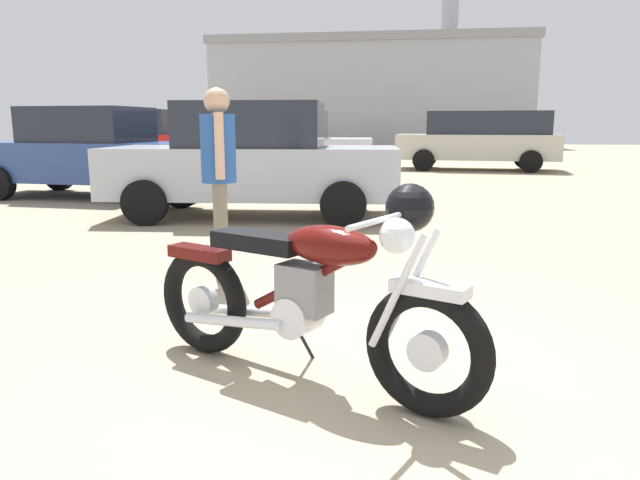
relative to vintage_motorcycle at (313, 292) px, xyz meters
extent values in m
plane|color=gray|center=(0.29, -0.01, -0.49)|extent=(80.00, 80.00, 0.00)
torus|color=black|center=(0.58, -0.32, -0.17)|extent=(0.62, 0.39, 0.64)
cylinder|color=silver|center=(0.58, -0.32, -0.17)|extent=(0.20, 0.15, 0.18)
torus|color=black|center=(-0.70, 0.33, -0.17)|extent=(0.62, 0.39, 0.64)
cylinder|color=silver|center=(-0.70, 0.33, -0.17)|extent=(0.20, 0.15, 0.18)
cube|color=silver|center=(0.58, -0.32, 0.13)|extent=(0.38, 0.28, 0.06)
cube|color=#4C0C0A|center=(-0.72, 0.34, 0.12)|extent=(0.42, 0.30, 0.07)
cylinder|color=silver|center=(0.50, -0.20, 0.11)|extent=(0.27, 0.16, 0.58)
cylinder|color=silver|center=(0.44, -0.33, 0.11)|extent=(0.27, 0.16, 0.58)
sphere|color=silver|center=(0.43, -0.25, 0.35)|extent=(0.17, 0.17, 0.17)
cylinder|color=silver|center=(0.36, -0.21, 0.42)|extent=(0.31, 0.57, 0.03)
sphere|color=black|center=(0.49, 0.06, 0.44)|extent=(0.25, 0.25, 0.25)
cylinder|color=#4C0C0A|center=(0.00, -0.03, 0.09)|extent=(0.70, 0.39, 0.47)
ellipsoid|color=#4C0C0A|center=(0.10, -0.08, 0.27)|extent=(0.56, 0.43, 0.20)
cube|color=black|center=(-0.31, 0.13, 0.24)|extent=(0.57, 0.42, 0.09)
cube|color=slate|center=(-0.04, -0.01, 0.02)|extent=(0.31, 0.28, 0.26)
cylinder|color=silver|center=(-0.08, 0.01, -0.13)|extent=(0.29, 0.28, 0.22)
cylinder|color=silver|center=(-0.37, 0.27, -0.21)|extent=(0.65, 0.37, 0.14)
cylinder|color=silver|center=(-0.46, 0.09, -0.21)|extent=(0.65, 0.37, 0.14)
cylinder|color=black|center=(-0.09, 0.21, -0.33)|extent=(0.13, 0.22, 0.33)
cylinder|color=#706656|center=(-1.05, 1.95, -0.06)|extent=(0.12, 0.12, 0.86)
cylinder|color=#706656|center=(-1.12, 2.12, -0.06)|extent=(0.12, 0.12, 0.86)
cylinder|color=#234C93|center=(-1.09, 2.03, 0.66)|extent=(0.30, 0.30, 0.58)
cylinder|color=tan|center=(-1.02, 1.85, 0.69)|extent=(0.08, 0.08, 0.55)
cylinder|color=tan|center=(-1.15, 2.21, 0.69)|extent=(0.08, 0.08, 0.55)
sphere|color=tan|center=(-1.09, 2.03, 1.06)|extent=(0.22, 0.22, 0.22)
cylinder|color=black|center=(-2.93, 4.71, -0.18)|extent=(0.63, 0.23, 0.62)
cylinder|color=black|center=(-3.02, 6.43, -0.18)|extent=(0.63, 0.23, 0.62)
cylinder|color=black|center=(-0.23, 4.86, -0.18)|extent=(0.63, 0.23, 0.62)
cylinder|color=black|center=(-0.33, 6.57, -0.18)|extent=(0.63, 0.23, 0.62)
cube|color=#ADB2BC|center=(-1.63, 5.64, 0.18)|extent=(4.29, 1.95, 0.72)
cube|color=#232833|center=(-1.63, 5.64, 0.86)|extent=(2.08, 1.67, 0.64)
cylinder|color=black|center=(-6.50, 8.71, -0.18)|extent=(0.64, 0.26, 0.62)
cylinder|color=black|center=(-3.99, 6.72, -0.18)|extent=(0.64, 0.26, 0.62)
cylinder|color=black|center=(-3.81, 8.43, -0.18)|extent=(0.64, 0.26, 0.62)
cube|color=#2D4784|center=(-5.25, 7.71, 0.18)|extent=(4.36, 2.15, 0.72)
cube|color=#232833|center=(-5.25, 7.71, 0.86)|extent=(2.15, 1.76, 0.64)
cylinder|color=black|center=(-3.49, 10.32, -0.18)|extent=(0.63, 0.23, 0.62)
cylinder|color=black|center=(-3.57, 12.03, -0.18)|extent=(0.63, 0.23, 0.62)
cylinder|color=black|center=(-0.79, 10.44, -0.18)|extent=(0.63, 0.23, 0.62)
cylinder|color=black|center=(-0.87, 12.16, -0.18)|extent=(0.63, 0.23, 0.62)
cube|color=silver|center=(-2.18, 11.24, 0.18)|extent=(4.28, 1.92, 0.72)
cube|color=#232833|center=(-2.18, 11.24, 0.86)|extent=(2.07, 1.65, 0.64)
cylinder|color=black|center=(1.32, 14.87, -0.17)|extent=(0.66, 0.28, 0.64)
cylinder|color=black|center=(1.52, 16.62, -0.17)|extent=(0.66, 0.28, 0.64)
cylinder|color=black|center=(4.30, 14.54, -0.17)|extent=(0.66, 0.28, 0.64)
cylinder|color=black|center=(4.50, 16.29, -0.17)|extent=(0.66, 0.28, 0.64)
cube|color=beige|center=(2.91, 15.58, 0.20)|extent=(4.87, 2.27, 0.74)
cube|color=#232833|center=(3.21, 15.55, 0.91)|extent=(3.66, 1.98, 0.68)
cylinder|color=black|center=(-8.73, 13.26, -0.19)|extent=(0.61, 0.23, 0.60)
cylinder|color=black|center=(-8.84, 14.89, -0.19)|extent=(0.61, 0.23, 0.60)
cylinder|color=black|center=(-6.34, 13.40, -0.19)|extent=(0.61, 0.23, 0.60)
cylinder|color=black|center=(-6.44, 15.04, -0.19)|extent=(0.61, 0.23, 0.60)
cube|color=red|center=(-7.59, 14.15, 0.19)|extent=(3.99, 1.88, 0.76)
cube|color=#232833|center=(-7.34, 14.16, 0.93)|extent=(2.49, 1.67, 0.72)
cube|color=#9EA0A8|center=(-1.08, 37.87, 2.63)|extent=(20.04, 8.92, 6.24)
cube|color=gray|center=(-1.08, 37.87, 6.00)|extent=(20.35, 9.23, 0.50)
camera|label=1|loc=(0.40, -2.98, 0.86)|focal=33.38mm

